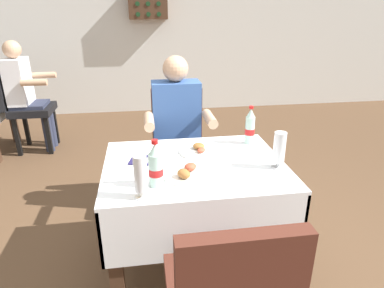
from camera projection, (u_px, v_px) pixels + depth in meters
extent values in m
plane|color=brown|center=(191.00, 278.00, 2.10)|extent=(11.00, 11.00, 0.00)
cube|color=silver|center=(154.00, 14.00, 5.05)|extent=(11.00, 0.12, 2.99)
cube|color=white|center=(195.00, 165.00, 1.92)|extent=(1.03, 0.80, 0.02)
cube|color=white|center=(207.00, 231.00, 1.62)|extent=(1.03, 0.02, 0.32)
cube|color=white|center=(186.00, 163.00, 2.34)|extent=(1.03, 0.02, 0.32)
cube|color=white|center=(107.00, 197.00, 1.91)|extent=(0.02, 0.80, 0.32)
cube|color=white|center=(276.00, 184.00, 2.05)|extent=(0.02, 0.80, 0.32)
cube|color=#472D1E|center=(116.00, 266.00, 1.69)|extent=(0.07, 0.07, 0.73)
cube|color=#472D1E|center=(287.00, 249.00, 1.81)|extent=(0.07, 0.07, 0.73)
cube|color=#472D1E|center=(122.00, 197.00, 2.31)|extent=(0.07, 0.07, 0.73)
cube|color=#472D1E|center=(249.00, 187.00, 2.44)|extent=(0.07, 0.07, 0.73)
cube|color=#4C2319|center=(181.00, 155.00, 2.65)|extent=(0.44, 0.44, 0.08)
cube|color=#4C2319|center=(177.00, 115.00, 2.79)|extent=(0.42, 0.06, 0.44)
cube|color=black|center=(162.00, 196.00, 2.58)|extent=(0.04, 0.04, 0.45)
cube|color=black|center=(205.00, 193.00, 2.62)|extent=(0.04, 0.04, 0.45)
cube|color=black|center=(159.00, 176.00, 2.89)|extent=(0.04, 0.04, 0.45)
cube|color=black|center=(198.00, 173.00, 2.93)|extent=(0.04, 0.04, 0.45)
cylinder|color=#282D42|center=(171.00, 198.00, 2.56)|extent=(0.10, 0.10, 0.45)
cylinder|color=#282D42|center=(191.00, 196.00, 2.58)|extent=(0.10, 0.10, 0.45)
cube|color=#282D42|center=(178.00, 155.00, 2.61)|extent=(0.34, 0.36, 0.12)
cube|color=#385B9E|center=(176.00, 114.00, 2.56)|extent=(0.36, 0.20, 0.50)
sphere|color=tan|center=(175.00, 69.00, 2.43)|extent=(0.19, 0.19, 0.19)
cylinder|color=tan|center=(149.00, 121.00, 2.31)|extent=(0.07, 0.26, 0.07)
cylinder|color=tan|center=(210.00, 119.00, 2.37)|extent=(0.07, 0.26, 0.07)
cylinder|color=white|center=(186.00, 175.00, 1.77)|extent=(0.25, 0.25, 0.01)
ellipsoid|color=#C14C33|center=(190.00, 166.00, 1.80)|extent=(0.09, 0.09, 0.04)
ellipsoid|color=#99602D|center=(184.00, 174.00, 1.72)|extent=(0.09, 0.10, 0.05)
cylinder|color=white|center=(200.00, 152.00, 2.06)|extent=(0.25, 0.25, 0.01)
ellipsoid|color=#99602D|center=(199.00, 146.00, 2.08)|extent=(0.07, 0.07, 0.04)
ellipsoid|color=#C14C33|center=(201.00, 150.00, 2.03)|extent=(0.07, 0.07, 0.03)
cylinder|color=white|center=(277.00, 167.00, 1.86)|extent=(0.07, 0.07, 0.01)
cylinder|color=white|center=(278.00, 164.00, 1.86)|extent=(0.02, 0.02, 0.03)
cylinder|color=white|center=(279.00, 147.00, 1.82)|extent=(0.07, 0.07, 0.17)
cylinder|color=black|center=(279.00, 155.00, 1.84)|extent=(0.06, 0.06, 0.08)
cylinder|color=white|center=(142.00, 197.00, 1.57)|extent=(0.07, 0.07, 0.01)
cylinder|color=white|center=(142.00, 194.00, 1.56)|extent=(0.02, 0.02, 0.03)
cylinder|color=white|center=(140.00, 174.00, 1.52)|extent=(0.06, 0.06, 0.18)
cylinder|color=#C68928|center=(141.00, 183.00, 1.54)|extent=(0.06, 0.06, 0.08)
cylinder|color=silver|center=(250.00, 130.00, 2.17)|extent=(0.06, 0.06, 0.18)
cylinder|color=red|center=(250.00, 131.00, 2.17)|extent=(0.06, 0.06, 0.04)
cone|color=silver|center=(251.00, 113.00, 2.12)|extent=(0.05, 0.05, 0.05)
cylinder|color=red|center=(251.00, 107.00, 2.11)|extent=(0.03, 0.03, 0.02)
cylinder|color=silver|center=(156.00, 170.00, 1.65)|extent=(0.07, 0.07, 0.17)
cylinder|color=red|center=(156.00, 172.00, 1.65)|extent=(0.07, 0.07, 0.04)
cone|color=silver|center=(155.00, 149.00, 1.60)|extent=(0.06, 0.06, 0.05)
cylinder|color=red|center=(155.00, 142.00, 1.59)|extent=(0.03, 0.03, 0.02)
cube|color=#231E4C|center=(145.00, 160.00, 1.95)|extent=(0.20, 0.17, 0.01)
cube|color=silver|center=(142.00, 159.00, 1.95)|extent=(0.06, 0.19, 0.01)
cube|color=silver|center=(148.00, 159.00, 1.94)|extent=(0.06, 0.19, 0.01)
cube|color=white|center=(3.00, 104.00, 3.77)|extent=(0.02, 0.77, 0.32)
cube|color=#472D1E|center=(12.00, 113.00, 4.13)|extent=(0.07, 0.07, 0.73)
cube|color=black|center=(33.00, 110.00, 3.84)|extent=(0.44, 0.44, 0.08)
cube|color=black|center=(5.00, 88.00, 3.71)|extent=(0.06, 0.42, 0.44)
cube|color=black|center=(49.00, 136.00, 3.81)|extent=(0.04, 0.04, 0.45)
cube|color=black|center=(55.00, 126.00, 4.12)|extent=(0.04, 0.04, 0.45)
cube|color=black|center=(17.00, 137.00, 3.76)|extent=(0.04, 0.04, 0.45)
cube|color=black|center=(26.00, 127.00, 4.07)|extent=(0.04, 0.04, 0.45)
cylinder|color=#282D42|center=(48.00, 133.00, 3.89)|extent=(0.10, 0.10, 0.45)
cylinder|color=#282D42|center=(51.00, 128.00, 4.03)|extent=(0.10, 0.10, 0.45)
cube|color=#282D42|center=(31.00, 108.00, 3.83)|extent=(0.36, 0.34, 0.12)
cube|color=silver|center=(18.00, 81.00, 3.70)|extent=(0.20, 0.36, 0.50)
sphere|color=tan|center=(12.00, 49.00, 3.57)|extent=(0.19, 0.19, 0.19)
cylinder|color=tan|center=(34.00, 82.00, 3.53)|extent=(0.26, 0.07, 0.07)
cylinder|color=tan|center=(44.00, 75.00, 3.92)|extent=(0.26, 0.07, 0.07)
cube|color=#472D1E|center=(148.00, 4.00, 4.84)|extent=(0.56, 0.20, 0.42)
cylinder|color=#193D1E|center=(138.00, 14.00, 4.83)|extent=(0.06, 0.14, 0.06)
cylinder|color=#193D1E|center=(148.00, 14.00, 4.85)|extent=(0.06, 0.14, 0.06)
cylinder|color=#193D1E|center=(159.00, 14.00, 4.87)|extent=(0.06, 0.14, 0.06)
cylinder|color=#193D1E|center=(137.00, 4.00, 4.78)|extent=(0.06, 0.14, 0.06)
cylinder|color=#193D1E|center=(148.00, 4.00, 4.80)|extent=(0.06, 0.14, 0.06)
cylinder|color=#193D1E|center=(158.00, 4.00, 4.82)|extent=(0.06, 0.14, 0.06)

